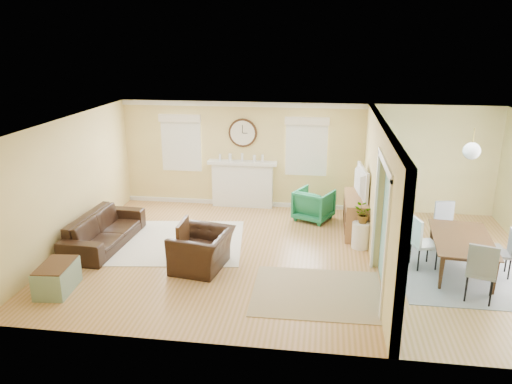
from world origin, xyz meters
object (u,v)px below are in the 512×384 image
(eames_chair, at_px, (202,250))
(green_chair, at_px, (314,205))
(sofa, at_px, (104,230))
(credenza, at_px, (356,214))
(dining_table, at_px, (462,255))

(eames_chair, xyz_separation_m, green_chair, (1.95, 2.85, 0.01))
(sofa, relative_size, eames_chair, 2.03)
(green_chair, xyz_separation_m, credenza, (0.92, -0.63, 0.04))
(sofa, bearing_deg, green_chair, -61.38)
(eames_chair, bearing_deg, sofa, -100.17)
(eames_chair, height_order, credenza, credenza)
(sofa, bearing_deg, credenza, -71.97)
(sofa, relative_size, green_chair, 2.79)
(credenza, bearing_deg, dining_table, -42.64)
(credenza, xyz_separation_m, dining_table, (1.82, -1.67, -0.08))
(dining_table, bearing_deg, sofa, 93.52)
(eames_chair, distance_m, green_chair, 3.45)
(green_chair, distance_m, credenza, 1.12)
(credenza, distance_m, dining_table, 2.47)
(credenza, bearing_deg, green_chair, 145.75)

